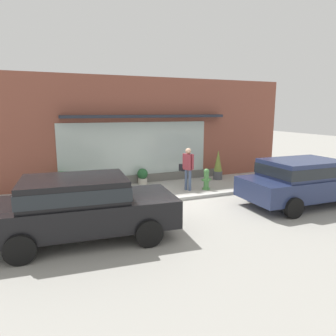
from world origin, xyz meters
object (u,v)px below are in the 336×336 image
potted_plant_by_entrance (107,182)px  potted_plant_trailing_edge (218,165)px  pedestrian_with_handbag (188,166)px  potted_plant_corner_tall (61,181)px  fire_hydrant (206,179)px  parked_car_black (81,204)px  potted_plant_near_hydrant (143,176)px  parked_car_navy (304,179)px

potted_plant_by_entrance → potted_plant_trailing_edge: size_ratio=0.47×
potted_plant_by_entrance → pedestrian_with_handbag: bearing=-23.7°
potted_plant_by_entrance → potted_plant_corner_tall: 1.74m
fire_hydrant → potted_plant_trailing_edge: (1.41, 1.45, 0.23)m
pedestrian_with_handbag → parked_car_black: pedestrian_with_handbag is taller
parked_car_black → potted_plant_near_hydrant: parked_car_black is taller
parked_car_black → pedestrian_with_handbag: bearing=40.4°
fire_hydrant → potted_plant_corner_tall: size_ratio=1.04×
potted_plant_corner_tall → potted_plant_near_hydrant: bearing=1.8°
potted_plant_corner_tall → pedestrian_with_handbag: bearing=-18.6°
fire_hydrant → potted_plant_near_hydrant: bearing=138.7°
fire_hydrant → potted_plant_trailing_edge: 2.04m
parked_car_black → potted_plant_corner_tall: 4.92m
parked_car_black → potted_plant_corner_tall: parked_car_black is taller
fire_hydrant → potted_plant_by_entrance: size_ratio=1.35×
parked_car_black → potted_plant_by_entrance: bearing=76.1°
pedestrian_with_handbag → potted_plant_by_entrance: pedestrian_with_handbag is taller
parked_car_navy → potted_plant_by_entrance: size_ratio=7.08×
potted_plant_trailing_edge → potted_plant_by_entrance: bearing=179.6°
pedestrian_with_handbag → potted_plant_corner_tall: (-4.71, 1.58, -0.57)m
fire_hydrant → potted_plant_corner_tall: 5.75m
potted_plant_near_hydrant → parked_car_navy: bearing=-49.4°
potted_plant_corner_tall → fire_hydrant: bearing=-17.8°
parked_car_black → parked_car_navy: 7.31m
potted_plant_by_entrance → potted_plant_corner_tall: bearing=171.0°
parked_car_black → potted_plant_by_entrance: parked_car_black is taller
parked_car_navy → potted_plant_corner_tall: 8.93m
potted_plant_corner_tall → parked_car_black: bearing=-87.3°
pedestrian_with_handbag → parked_car_navy: (2.82, -3.19, -0.12)m
potted_plant_trailing_edge → potted_plant_corner_tall: 6.90m
potted_plant_near_hydrant → potted_plant_corner_tall: potted_plant_corner_tall is taller
pedestrian_with_handbag → potted_plant_near_hydrant: (-1.36, 1.69, -0.65)m
parked_car_black → parked_car_navy: (7.31, 0.12, -0.01)m
fire_hydrant → potted_plant_trailing_edge: bearing=45.7°
parked_car_navy → potted_plant_near_hydrant: size_ratio=6.60×
pedestrian_with_handbag → potted_plant_near_hydrant: pedestrian_with_handbag is taller
parked_car_navy → potted_plant_by_entrance: bearing=142.9°
potted_plant_near_hydrant → potted_plant_by_entrance: (-1.64, -0.38, -0.04)m
potted_plant_by_entrance → potted_plant_corner_tall: size_ratio=0.77×
parked_car_black → potted_plant_trailing_edge: bearing=38.5°
potted_plant_near_hydrant → potted_plant_trailing_edge: 3.57m
potted_plant_trailing_edge → parked_car_navy: bearing=-81.7°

